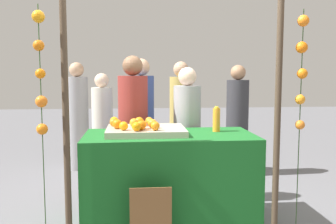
# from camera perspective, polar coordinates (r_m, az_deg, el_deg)

# --- Properties ---
(ground_plane) EXTENTS (24.00, 24.00, 0.00)m
(ground_plane) POSITION_cam_1_polar(r_m,az_deg,el_deg) (3.92, 0.21, -16.34)
(ground_plane) COLOR slate
(stall_counter) EXTENTS (1.65, 0.82, 0.89)m
(stall_counter) POSITION_cam_1_polar(r_m,az_deg,el_deg) (3.78, 0.21, -10.06)
(stall_counter) COLOR #196023
(stall_counter) RESTS_ON ground_plane
(orange_tray) EXTENTS (0.76, 0.59, 0.06)m
(orange_tray) POSITION_cam_1_polar(r_m,az_deg,el_deg) (3.70, -3.37, -2.84)
(orange_tray) COLOR #B2AD99
(orange_tray) RESTS_ON stall_counter
(orange_0) EXTENTS (0.09, 0.09, 0.09)m
(orange_0) POSITION_cam_1_polar(r_m,az_deg,el_deg) (3.53, -4.09, -2.01)
(orange_0) COLOR orange
(orange_0) RESTS_ON orange_tray
(orange_1) EXTENTS (0.09, 0.09, 0.09)m
(orange_1) POSITION_cam_1_polar(r_m,az_deg,el_deg) (3.80, -4.37, -1.44)
(orange_1) COLOR orange
(orange_1) RESTS_ON orange_tray
(orange_2) EXTENTS (0.09, 0.09, 0.09)m
(orange_2) POSITION_cam_1_polar(r_m,az_deg,el_deg) (3.47, -4.78, -2.21)
(orange_2) COLOR orange
(orange_2) RESTS_ON orange_tray
(orange_3) EXTENTS (0.09, 0.09, 0.09)m
(orange_3) POSITION_cam_1_polar(r_m,az_deg,el_deg) (3.64, -2.35, -1.77)
(orange_3) COLOR orange
(orange_3) RESTS_ON orange_tray
(orange_4) EXTENTS (0.08, 0.08, 0.08)m
(orange_4) POSITION_cam_1_polar(r_m,az_deg,el_deg) (3.79, -8.18, -1.58)
(orange_4) COLOR orange
(orange_4) RESTS_ON orange_tray
(orange_5) EXTENTS (0.07, 0.07, 0.07)m
(orange_5) POSITION_cam_1_polar(r_m,az_deg,el_deg) (3.82, -2.76, -1.52)
(orange_5) COLOR orange
(orange_5) RESTS_ON orange_tray
(orange_6) EXTENTS (0.08, 0.08, 0.08)m
(orange_6) POSITION_cam_1_polar(r_m,az_deg,el_deg) (3.53, -6.72, -2.11)
(orange_6) COLOR orange
(orange_6) RESTS_ON orange_tray
(orange_7) EXTENTS (0.09, 0.09, 0.09)m
(orange_7) POSITION_cam_1_polar(r_m,az_deg,el_deg) (3.88, -8.12, -1.37)
(orange_7) COLOR orange
(orange_7) RESTS_ON orange_tray
(orange_8) EXTENTS (0.09, 0.09, 0.09)m
(orange_8) POSITION_cam_1_polar(r_m,az_deg,el_deg) (3.64, -7.67, -1.81)
(orange_8) COLOR orange
(orange_8) RESTS_ON orange_tray
(orange_9) EXTENTS (0.09, 0.09, 0.09)m
(orange_9) POSITION_cam_1_polar(r_m,az_deg,el_deg) (3.74, -5.19, -1.62)
(orange_9) COLOR orange
(orange_9) RESTS_ON orange_tray
(orange_10) EXTENTS (0.08, 0.08, 0.08)m
(orange_10) POSITION_cam_1_polar(r_m,az_deg,el_deg) (3.62, -3.88, -1.92)
(orange_10) COLOR orange
(orange_10) RESTS_ON orange_tray
(orange_11) EXTENTS (0.09, 0.09, 0.09)m
(orange_11) POSITION_cam_1_polar(r_m,az_deg,el_deg) (3.50, -1.95, -2.12)
(orange_11) COLOR orange
(orange_11) RESTS_ON orange_tray
(orange_12) EXTENTS (0.08, 0.08, 0.08)m
(orange_12) POSITION_cam_1_polar(r_m,az_deg,el_deg) (3.89, -2.88, -1.35)
(orange_12) COLOR orange
(orange_12) RESTS_ON orange_tray
(juice_bottle) EXTENTS (0.07, 0.07, 0.26)m
(juice_bottle) POSITION_cam_1_polar(r_m,az_deg,el_deg) (3.85, 7.33, -1.14)
(juice_bottle) COLOR orange
(juice_bottle) RESTS_ON stall_counter
(chalkboard_sign) EXTENTS (0.35, 0.03, 0.56)m
(chalkboard_sign) POSITION_cam_1_polar(r_m,az_deg,el_deg) (3.27, -2.62, -15.98)
(chalkboard_sign) COLOR brown
(chalkboard_sign) RESTS_ON ground_plane
(vendor_left) EXTENTS (0.34, 0.34, 1.68)m
(vendor_left) POSITION_cam_1_polar(r_m,az_deg,el_deg) (4.33, -5.27, -3.45)
(vendor_left) COLOR maroon
(vendor_left) RESTS_ON ground_plane
(vendor_right) EXTENTS (0.31, 0.31, 1.55)m
(vendor_right) POSITION_cam_1_polar(r_m,az_deg,el_deg) (4.34, 2.89, -4.23)
(vendor_right) COLOR #99999E
(vendor_right) RESTS_ON ground_plane
(crowd_person_0) EXTENTS (0.33, 0.33, 1.65)m
(crowd_person_0) POSITION_cam_1_polar(r_m,az_deg,el_deg) (5.57, 1.94, -1.45)
(crowd_person_0) COLOR tan
(crowd_person_0) RESTS_ON ground_plane
(crowd_person_1) EXTENTS (0.30, 0.30, 1.48)m
(crowd_person_1) POSITION_cam_1_polar(r_m,az_deg,el_deg) (5.43, -9.86, -2.57)
(crowd_person_1) COLOR beige
(crowd_person_1) RESTS_ON ground_plane
(crowd_person_2) EXTENTS (0.32, 0.32, 1.60)m
(crowd_person_2) POSITION_cam_1_polar(r_m,az_deg,el_deg) (5.57, 10.41, -1.80)
(crowd_person_2) COLOR #333338
(crowd_person_2) RESTS_ON ground_plane
(crowd_person_3) EXTENTS (0.34, 0.34, 1.67)m
(crowd_person_3) POSITION_cam_1_polar(r_m,az_deg,el_deg) (5.07, -4.01, -2.08)
(crowd_person_3) COLOR #384C8C
(crowd_person_3) RESTS_ON ground_plane
(crowd_person_4) EXTENTS (0.33, 0.33, 1.64)m
(crowd_person_4) POSITION_cam_1_polar(r_m,az_deg,el_deg) (5.96, -13.47, -1.15)
(crowd_person_4) COLOR #99999E
(crowd_person_4) RESTS_ON ground_plane
(canopy_post_left) EXTENTS (0.06, 0.06, 2.29)m
(canopy_post_left) POSITION_cam_1_polar(r_m,az_deg,el_deg) (3.23, -15.19, -0.40)
(canopy_post_left) COLOR #473828
(canopy_post_left) RESTS_ON ground_plane
(canopy_post_right) EXTENTS (0.06, 0.06, 2.29)m
(canopy_post_right) POSITION_cam_1_polar(r_m,az_deg,el_deg) (3.42, 16.24, -0.09)
(canopy_post_right) COLOR #473828
(canopy_post_right) RESTS_ON ground_plane
(garland_strand_left) EXTENTS (0.10, 0.11, 2.03)m
(garland_strand_left) POSITION_cam_1_polar(r_m,az_deg,el_deg) (3.19, -18.75, 5.59)
(garland_strand_left) COLOR #2D4C23
(garland_strand_left) RESTS_ON ground_plane
(garland_strand_right) EXTENTS (0.11, 0.11, 2.03)m
(garland_strand_right) POSITION_cam_1_polar(r_m,az_deg,el_deg) (3.46, 19.54, 6.32)
(garland_strand_right) COLOR #2D4C23
(garland_strand_right) RESTS_ON ground_plane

